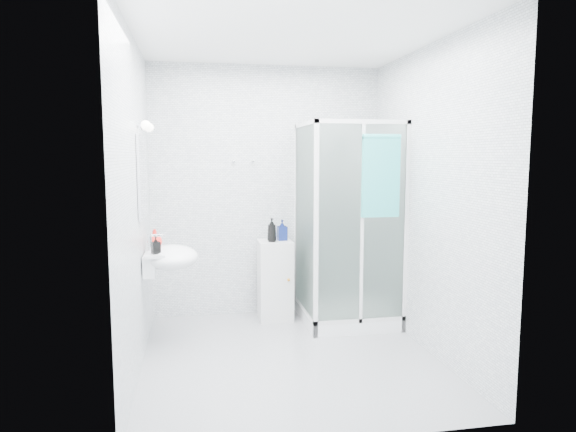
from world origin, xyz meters
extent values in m
cube|color=white|center=(0.00, 0.00, 1.30)|extent=(2.40, 2.60, 2.60)
cube|color=#A1A3A6|center=(0.00, 0.00, 0.00)|extent=(2.40, 2.60, 0.01)
cube|color=white|center=(0.00, 0.00, 2.60)|extent=(2.40, 2.60, 0.01)
cube|color=white|center=(0.75, 0.85, 0.06)|extent=(0.90, 0.90, 0.12)
cube|color=silver|center=(0.32, 0.85, 1.98)|extent=(0.04, 0.90, 0.04)
cube|color=silver|center=(0.75, 0.42, 1.98)|extent=(0.90, 0.04, 0.04)
cube|color=silver|center=(0.32, 0.42, 1.00)|extent=(0.04, 0.04, 2.00)
cube|color=white|center=(0.31, 0.85, 1.04)|extent=(0.02, 0.82, 1.84)
cube|color=white|center=(0.75, 0.41, 1.04)|extent=(0.82, 0.02, 1.84)
cube|color=silver|center=(0.75, 0.42, 1.04)|extent=(0.03, 0.04, 1.84)
cylinder|color=silver|center=(0.75, 1.24, 1.35)|extent=(0.02, 0.02, 1.00)
cylinder|color=silver|center=(0.75, 1.21, 1.82)|extent=(0.09, 0.05, 0.09)
cylinder|color=silver|center=(0.80, 1.27, 1.05)|extent=(0.12, 0.04, 0.12)
cylinder|color=silver|center=(1.03, 0.38, 1.78)|extent=(0.03, 0.05, 0.03)
cube|color=white|center=(-1.14, 0.45, 0.75)|extent=(0.10, 0.40, 0.18)
ellipsoid|color=white|center=(-0.96, 0.45, 0.80)|extent=(0.46, 0.56, 0.20)
cube|color=white|center=(-1.08, 0.45, 0.85)|extent=(0.16, 0.50, 0.02)
cylinder|color=silver|center=(-1.14, 0.45, 0.93)|extent=(0.04, 0.04, 0.16)
cylinder|color=silver|center=(-1.09, 0.45, 0.99)|extent=(0.12, 0.02, 0.02)
cube|color=white|center=(-1.19, 0.45, 1.50)|extent=(0.02, 0.60, 0.70)
cylinder|color=silver|center=(-1.17, 0.29, 1.92)|extent=(0.05, 0.04, 0.04)
sphere|color=white|center=(-1.13, 0.29, 1.92)|extent=(0.08, 0.08, 0.08)
cylinder|color=silver|center=(-1.17, 0.61, 1.92)|extent=(0.05, 0.04, 0.04)
sphere|color=white|center=(-1.13, 0.61, 1.92)|extent=(0.08, 0.08, 0.08)
cylinder|color=silver|center=(-0.35, 1.27, 1.62)|extent=(0.02, 0.04, 0.02)
sphere|color=silver|center=(-0.35, 1.25, 1.62)|extent=(0.03, 0.03, 0.03)
cylinder|color=silver|center=(-0.15, 1.27, 1.62)|extent=(0.02, 0.04, 0.02)
sphere|color=silver|center=(-0.15, 1.25, 1.62)|extent=(0.03, 0.03, 0.03)
cube|color=silver|center=(0.04, 1.04, 0.41)|extent=(0.34, 0.34, 0.82)
cube|color=silver|center=(0.04, 0.88, 0.41)|extent=(0.30, 0.01, 0.69)
sphere|color=orange|center=(0.15, 0.86, 0.45)|extent=(0.03, 0.03, 0.03)
cube|color=#2DACAA|center=(0.91, 0.36, 1.48)|extent=(0.35, 0.04, 0.72)
cylinder|color=#2DACAA|center=(0.91, 0.36, 1.84)|extent=(0.35, 0.05, 0.05)
imported|color=black|center=(0.00, 1.00, 0.94)|extent=(0.11, 0.12, 0.24)
imported|color=navy|center=(0.12, 1.07, 0.92)|extent=(0.10, 0.10, 0.21)
imported|color=red|center=(-1.11, 0.60, 0.94)|extent=(0.16, 0.16, 0.16)
imported|color=black|center=(-1.08, 0.30, 0.94)|extent=(0.09, 0.09, 0.15)
camera|label=1|loc=(-0.76, -4.04, 1.67)|focal=32.00mm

